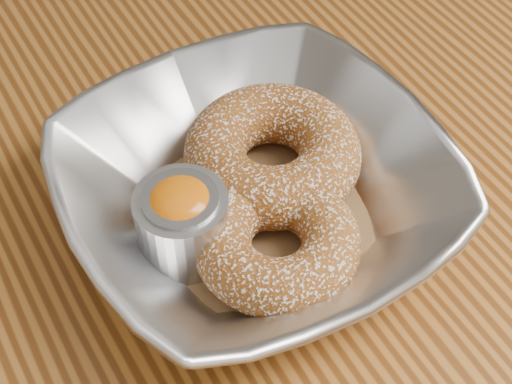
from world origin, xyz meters
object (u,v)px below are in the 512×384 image
table (99,281)px  serving_bowl (256,192)px  donut_back (272,154)px  donut_front (277,242)px  ramekin (182,221)px

table → serving_bowl: serving_bowl is taller
donut_back → donut_front: donut_back is taller
table → serving_bowl: bearing=-38.3°
donut_front → table: bearing=127.5°
table → donut_back: 0.19m
table → ramekin: size_ratio=20.99×
donut_front → ramekin: (-0.04, 0.04, 0.01)m
serving_bowl → donut_back: size_ratio=2.06×
ramekin → table: bearing=119.1°
table → ramekin: (0.04, -0.08, 0.14)m
donut_front → donut_back: bearing=61.3°
table → serving_bowl: (0.10, -0.08, 0.13)m
donut_back → donut_front: (-0.03, -0.06, -0.00)m
serving_bowl → ramekin: size_ratio=4.21×
table → ramekin: ramekin is taller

